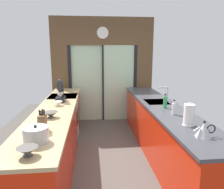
% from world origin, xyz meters
% --- Properties ---
extents(ground_plane, '(5.04, 7.60, 0.02)m').
position_xyz_m(ground_plane, '(0.00, 0.60, -0.01)').
color(ground_plane, '#4C4742').
extents(back_wall_unit, '(2.64, 0.12, 2.70)m').
position_xyz_m(back_wall_unit, '(0.00, 2.40, 1.53)').
color(back_wall_unit, brown).
rests_on(back_wall_unit, ground_plane).
extents(left_counter_run, '(0.62, 3.80, 0.92)m').
position_xyz_m(left_counter_run, '(-0.91, 0.13, 0.47)').
color(left_counter_run, red).
rests_on(left_counter_run, ground_plane).
extents(right_counter_run, '(0.62, 3.80, 0.92)m').
position_xyz_m(right_counter_run, '(0.91, 0.30, 0.46)').
color(right_counter_run, red).
rests_on(right_counter_run, ground_plane).
extents(sink_faucet, '(0.19, 0.02, 0.28)m').
position_xyz_m(sink_faucet, '(1.06, 0.55, 1.10)').
color(sink_faucet, '#B7BABC').
rests_on(sink_faucet, right_counter_run).
extents(oven_range, '(0.60, 0.60, 0.92)m').
position_xyz_m(oven_range, '(-0.91, 1.25, 0.46)').
color(oven_range, '#B7BABC').
rests_on(oven_range, ground_plane).
extents(mixing_bowl_near, '(0.19, 0.19, 0.08)m').
position_xyz_m(mixing_bowl_near, '(-0.89, -1.38, 0.96)').
color(mixing_bowl_near, '#514C47').
rests_on(mixing_bowl_near, left_counter_run).
extents(mixing_bowl_mid, '(0.20, 0.20, 0.08)m').
position_xyz_m(mixing_bowl_mid, '(-0.89, -0.25, 0.96)').
color(mixing_bowl_mid, '#514C47').
rests_on(mixing_bowl_mid, left_counter_run).
extents(mixing_bowl_far, '(0.15, 0.15, 0.08)m').
position_xyz_m(mixing_bowl_far, '(-0.89, 0.42, 0.96)').
color(mixing_bowl_far, silver).
rests_on(mixing_bowl_far, left_counter_run).
extents(knife_block, '(0.08, 0.14, 0.27)m').
position_xyz_m(knife_block, '(-0.89, -0.77, 1.02)').
color(knife_block, brown).
rests_on(knife_block, left_counter_run).
extents(stand_mixer, '(0.17, 0.27, 0.42)m').
position_xyz_m(stand_mixer, '(-0.89, 0.76, 1.08)').
color(stand_mixer, black).
rests_on(stand_mixer, left_counter_run).
extents(stock_pot, '(0.26, 0.26, 0.18)m').
position_xyz_m(stock_pot, '(-0.89, -1.08, 1.00)').
color(stock_pot, '#B7BABC').
rests_on(stock_pot, left_counter_run).
extents(kettle, '(0.25, 0.18, 0.19)m').
position_xyz_m(kettle, '(0.89, -1.12, 1.00)').
color(kettle, '#B7BABC').
rests_on(kettle, right_counter_run).
extents(soap_bottle_near, '(0.06, 0.06, 0.22)m').
position_xyz_m(soap_bottle_near, '(0.89, -0.27, 1.01)').
color(soap_bottle_near, silver).
rests_on(soap_bottle_near, right_counter_run).
extents(soap_bottle_far, '(0.06, 0.06, 0.24)m').
position_xyz_m(soap_bottle_far, '(0.89, 0.10, 1.02)').
color(soap_bottle_far, '#339E56').
rests_on(soap_bottle_far, right_counter_run).
extents(paper_towel_roll, '(0.15, 0.15, 0.30)m').
position_xyz_m(paper_towel_roll, '(0.89, -0.76, 1.06)').
color(paper_towel_roll, '#B7BABC').
rests_on(paper_towel_roll, right_counter_run).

